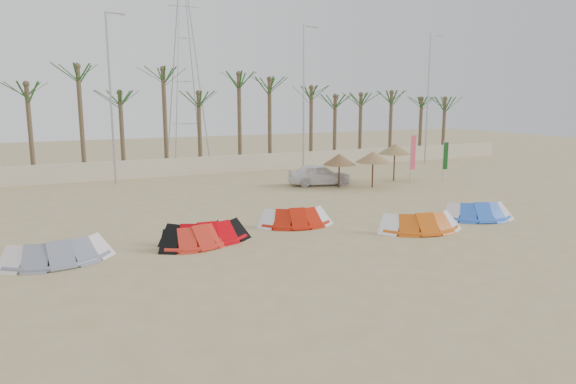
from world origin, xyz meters
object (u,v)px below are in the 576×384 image
kite_grey (57,249)px  kite_red_mid (203,230)px  car (319,175)px  kite_orange (416,220)px  parasol_mid (373,157)px  parasol_right (395,149)px  parasol_left (339,159)px  kite_red_left (196,234)px  kite_blue (474,210)px  kite_red_right (293,216)px

kite_grey → kite_red_mid: size_ratio=1.06×
kite_grey → car: (15.99, 10.03, 0.27)m
kite_orange → parasol_mid: 10.87m
parasol_right → car: parasol_right is taller
kite_red_mid → kite_orange: (8.76, -2.34, 0.00)m
kite_red_mid → parasol_left: bearing=36.2°
kite_red_left → car: car is taller
parasol_mid → car: parasol_mid is taller
kite_blue → car: size_ratio=0.88×
kite_red_right → parasol_right: bearing=35.1°
kite_red_left → kite_red_mid: bearing=46.8°
kite_red_mid → kite_orange: size_ratio=0.93×
kite_orange → parasol_left: 10.98m
kite_red_mid → parasol_left: 14.05m
kite_red_left → car: (11.07, 10.12, 0.28)m
kite_red_left → kite_orange: bearing=-11.6°
kite_red_mid → parasol_right: (16.19, 9.08, 1.77)m
kite_orange → parasol_left: parasol_left is taller
kite_grey → kite_red_mid: bearing=4.0°
parasol_right → car: size_ratio=0.63×
car → kite_grey: bearing=138.9°
kite_red_mid → parasol_right: size_ratio=1.38×
parasol_left → kite_orange: bearing=-103.4°
kite_red_right → kite_orange: same height
kite_blue → parasol_mid: (0.64, 9.26, 1.53)m
kite_orange → parasol_mid: bearing=65.3°
kite_blue → parasol_mid: parasol_mid is taller
kite_red_right → car: 10.87m
parasol_mid → car: (-2.64, 2.22, -1.26)m
kite_red_mid → car: size_ratio=0.86×
kite_red_right → car: size_ratio=0.85×
parasol_left → kite_blue: bearing=-82.4°
parasol_right → kite_grey: bearing=-156.3°
kite_red_left → kite_orange: size_ratio=0.87×
kite_red_left → car: size_ratio=0.81×
parasol_left → kite_red_left: bearing=-143.3°
kite_grey → kite_red_right: 9.79m
kite_blue → parasol_mid: size_ratio=1.55×
parasol_right → kite_red_left: bearing=-150.2°
kite_orange → parasol_right: parasol_right is taller
parasol_left → parasol_mid: size_ratio=0.94×
kite_red_left → car: bearing=42.4°
kite_red_mid → kite_red_right: 4.43m
kite_red_left → parasol_left: (11.71, 8.72, 1.40)m
parasol_mid → kite_red_mid: bearing=-150.7°
kite_red_left → parasol_right: bearing=29.8°
kite_grey → car: size_ratio=0.91×
kite_grey → kite_blue: (17.99, -1.45, -0.00)m
kite_orange → car: (1.87, 12.00, 0.27)m
parasol_mid → kite_blue: bearing=-93.9°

